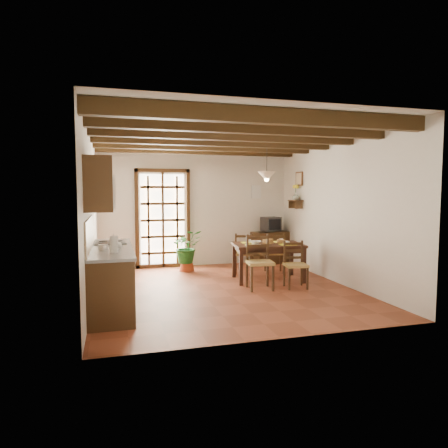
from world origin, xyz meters
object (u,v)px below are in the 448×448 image
object	(u,v)px
kitchen_counter	(111,277)
chair_far_left	(244,261)
chair_near_right	(295,273)
crt_tv	(271,224)
sideboard	(271,248)
dining_table	(268,248)
pendant_lamp	(267,175)
potted_plant	(187,245)
chair_near_left	(260,272)
chair_far_right	(274,260)

from	to	relation	value
kitchen_counter	chair_far_left	world-z (taller)	kitchen_counter
chair_near_right	crt_tv	world-z (taller)	crt_tv
crt_tv	sideboard	bearing A→B (deg)	80.45
dining_table	pendant_lamp	world-z (taller)	pendant_lamp
potted_plant	dining_table	bearing A→B (deg)	-43.86
dining_table	chair_near_left	world-z (taller)	chair_near_left
chair_far_left	sideboard	size ratio (longest dim) A/B	0.96
sideboard	crt_tv	bearing A→B (deg)	-102.75
chair_far_left	sideboard	world-z (taller)	chair_far_left
dining_table	chair_near_right	size ratio (longest dim) A/B	1.69
dining_table	crt_tv	bearing A→B (deg)	72.67
chair_far_right	chair_near_right	bearing A→B (deg)	95.05
chair_near_left	pendant_lamp	xyz separation A→B (m)	(0.41, 0.74, 1.77)
potted_plant	kitchen_counter	bearing A→B (deg)	-123.15
kitchen_counter	sideboard	distance (m)	4.69
chair_far_right	pendant_lamp	size ratio (longest dim) A/B	1.03
potted_plant	pendant_lamp	size ratio (longest dim) A/B	2.26
chair_near_left	pendant_lamp	world-z (taller)	pendant_lamp
chair_far_left	pendant_lamp	xyz separation A→B (m)	(0.26, -0.62, 1.80)
chair_near_left	chair_near_right	xyz separation A→B (m)	(0.67, -0.08, -0.04)
chair_far_left	crt_tv	bearing A→B (deg)	-118.57
dining_table	chair_far_left	xyz separation A→B (m)	(-0.26, 0.72, -0.36)
chair_near_right	chair_far_left	distance (m)	1.53
chair_near_right	chair_far_right	distance (m)	1.38
chair_near_left	dining_table	bearing A→B (deg)	63.31
chair_near_right	chair_far_right	xyz separation A→B (m)	(0.16, 1.37, 0.01)
crt_tv	chair_near_left	bearing A→B (deg)	-126.05
kitchen_counter	chair_near_right	xyz separation A→B (m)	(3.25, 0.40, -0.21)
kitchen_counter	pendant_lamp	world-z (taller)	pendant_lamp
pendant_lamp	sideboard	bearing A→B (deg)	64.82
dining_table	chair_far_right	bearing A→B (deg)	64.03
chair_far_right	potted_plant	xyz separation A→B (m)	(-1.80, 0.69, 0.30)
chair_near_left	crt_tv	world-z (taller)	crt_tv
kitchen_counter	pendant_lamp	xyz separation A→B (m)	(2.99, 1.22, 1.60)
chair_near_right	sideboard	xyz separation A→B (m)	(0.50, 2.43, 0.12)
chair_near_right	potted_plant	bearing A→B (deg)	135.86
kitchen_counter	chair_near_left	xyz separation A→B (m)	(2.58, 0.48, -0.17)
chair_near_right	pendant_lamp	xyz separation A→B (m)	(-0.25, 0.82, 1.81)
kitchen_counter	crt_tv	world-z (taller)	kitchen_counter
pendant_lamp	crt_tv	bearing A→B (deg)	64.74
dining_table	potted_plant	xyz separation A→B (m)	(-1.39, 1.33, -0.07)
kitchen_counter	chair_near_left	distance (m)	2.63
crt_tv	pendant_lamp	world-z (taller)	pendant_lamp
chair_far_right	chair_near_left	bearing A→B (deg)	68.95
kitchen_counter	chair_far_right	distance (m)	3.84
chair_near_left	pendant_lamp	bearing A→B (deg)	66.95
kitchen_counter	chair_near_right	distance (m)	3.28
sideboard	chair_far_right	bearing A→B (deg)	-120.66
sideboard	potted_plant	xyz separation A→B (m)	(-2.14, -0.37, 0.18)
chair_near_left	sideboard	bearing A→B (deg)	69.59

